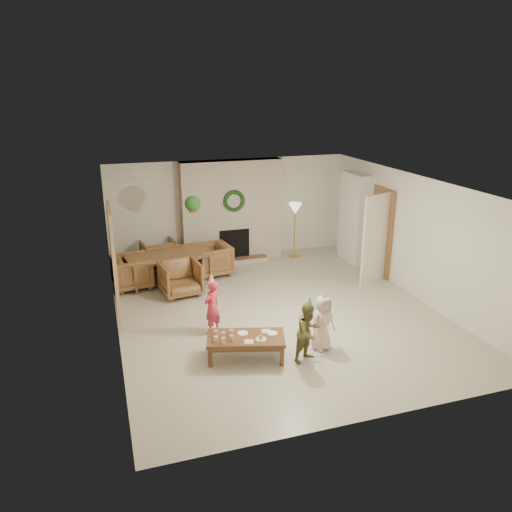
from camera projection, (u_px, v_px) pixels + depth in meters
name	position (u px, v px, depth m)	size (l,w,h in m)	color
floor	(277.00, 312.00, 9.68)	(7.00, 7.00, 0.00)	#B7B29E
ceiling	(279.00, 185.00, 8.87)	(7.00, 7.00, 0.00)	white
wall_back	(230.00, 209.00, 12.43)	(7.00, 7.00, 0.00)	silver
wall_front	(375.00, 336.00, 6.12)	(7.00, 7.00, 0.00)	silver
wall_left	(112.00, 268.00, 8.41)	(7.00, 7.00, 0.00)	silver
wall_right	(415.00, 237.00, 10.14)	(7.00, 7.00, 0.00)	silver
fireplace_mass	(232.00, 211.00, 12.25)	(2.50, 0.40, 2.50)	#582917
fireplace_hearth	(236.00, 261.00, 12.32)	(1.60, 0.30, 0.12)	#592D18
fireplace_firebox	(234.00, 244.00, 12.34)	(0.75, 0.12, 0.75)	black
fireplace_wreath	(234.00, 201.00, 11.94)	(0.54, 0.54, 0.10)	#153514
floor_lamp_base	(294.00, 256.00, 12.83)	(0.26, 0.26, 0.03)	gold
floor_lamp_post	(295.00, 232.00, 12.62)	(0.03, 0.03, 1.26)	gold
floor_lamp_shade	(295.00, 209.00, 12.43)	(0.34, 0.34, 0.28)	beige
bookshelf_carcass	(354.00, 218.00, 12.22)	(0.30, 1.00, 2.20)	white
bookshelf_shelf_a	(351.00, 243.00, 12.42)	(0.30, 0.92, 0.03)	white
bookshelf_shelf_b	(352.00, 228.00, 12.29)	(0.30, 0.92, 0.03)	white
bookshelf_shelf_c	(353.00, 212.00, 12.16)	(0.30, 0.92, 0.03)	white
bookshelf_shelf_d	(354.00, 196.00, 12.03)	(0.30, 0.92, 0.03)	white
books_row_lower	(354.00, 239.00, 12.23)	(0.20, 0.40, 0.24)	#A71E32
books_row_mid	(351.00, 222.00, 12.29)	(0.20, 0.44, 0.24)	navy
books_row_upper	(355.00, 208.00, 12.02)	(0.20, 0.36, 0.22)	#B79027
door_frame	(381.00, 232.00, 11.29)	(0.05, 0.86, 2.04)	brown
door_leaf	(375.00, 239.00, 10.84)	(0.05, 0.80, 2.00)	beige
curtain_panel	(114.00, 264.00, 8.60)	(0.06, 1.20, 2.00)	#C8B28E
dining_table	(169.00, 268.00, 11.08)	(1.87, 1.04, 0.66)	brown
dining_chair_near	(180.00, 278.00, 10.36)	(0.78, 0.80, 0.73)	brown
dining_chair_far	(159.00, 256.00, 11.76)	(0.78, 0.80, 0.73)	brown
dining_chair_left	(132.00, 272.00, 10.72)	(0.78, 0.80, 0.73)	brown
dining_chair_right	(212.00, 260.00, 11.49)	(0.78, 0.80, 0.73)	brown
hanging_plant_cord	(192.00, 192.00, 9.96)	(0.01, 0.01, 0.70)	tan
hanging_plant_pot	(193.00, 209.00, 10.07)	(0.16, 0.16, 0.12)	brown
hanging_plant_foliage	(193.00, 204.00, 10.03)	(0.32, 0.32, 0.32)	#164416
coffee_table_top	(246.00, 338.00, 7.93)	(1.24, 0.62, 0.06)	brown
coffee_table_apron	(246.00, 342.00, 7.95)	(1.14, 0.52, 0.08)	brown
coffee_leg_fl	(210.00, 357.00, 7.73)	(0.07, 0.07, 0.32)	brown
coffee_leg_fr	(282.00, 356.00, 7.77)	(0.07, 0.07, 0.32)	brown
coffee_leg_bl	(212.00, 342.00, 8.21)	(0.07, 0.07, 0.32)	brown
coffee_leg_br	(279.00, 341.00, 8.24)	(0.07, 0.07, 0.32)	brown
cup_a	(216.00, 339.00, 7.75)	(0.07, 0.07, 0.09)	white
cup_b	(216.00, 333.00, 7.93)	(0.07, 0.07, 0.09)	white
cup_c	(223.00, 340.00, 7.71)	(0.07, 0.07, 0.09)	white
cup_d	(223.00, 334.00, 7.89)	(0.07, 0.07, 0.09)	white
cup_e	(231.00, 338.00, 7.79)	(0.07, 0.07, 0.09)	white
cup_f	(232.00, 332.00, 7.97)	(0.07, 0.07, 0.09)	white
plate_a	(243.00, 333.00, 8.02)	(0.17, 0.17, 0.01)	white
plate_b	(261.00, 339.00, 7.83)	(0.17, 0.17, 0.01)	white
plate_c	(272.00, 333.00, 8.02)	(0.17, 0.17, 0.01)	white
food_scoop	(261.00, 337.00, 7.82)	(0.07, 0.07, 0.07)	tan
napkin_left	(249.00, 342.00, 7.75)	(0.14, 0.14, 0.01)	#E4A8C2
napkin_right	(266.00, 331.00, 8.09)	(0.14, 0.14, 0.01)	#E4A8C2
child_red	(212.00, 307.00, 8.69)	(0.37, 0.24, 1.00)	#C3293B
party_hat_red	(211.00, 278.00, 8.51)	(0.14, 0.14, 0.19)	#F6B552
child_plaid	(308.00, 332.00, 7.82)	(0.48, 0.37, 0.99)	brown
party_hat_plaid	(310.00, 301.00, 7.65)	(0.12, 0.12, 0.16)	green
child_pink	(323.00, 323.00, 8.18)	(0.46, 0.30, 0.95)	beige
party_hat_pink	(324.00, 294.00, 8.01)	(0.12, 0.12, 0.17)	silver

